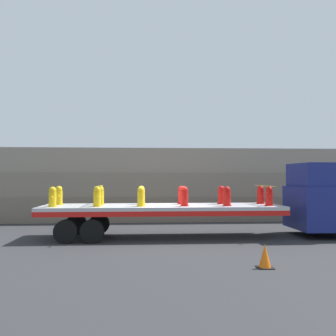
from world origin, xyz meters
The scene contains 19 objects.
ground_plane centered at (0.00, 0.00, 0.00)m, with size 120.00×120.00×0.00m, color #2D2D30.
rock_cliff centered at (0.00, 6.74, 2.09)m, with size 60.00×3.30×4.18m.
truck_cab centered at (7.04, 0.00, 1.54)m, with size 2.68×2.74×3.12m.
flatbed_trailer centered at (-0.65, 0.00, 1.10)m, with size 9.97×2.65×1.35m.
fire_hydrant_yellow_near_0 centered at (-4.39, -0.56, 1.73)m, with size 0.37×0.52×0.80m.
fire_hydrant_yellow_far_0 centered at (-4.39, 0.56, 1.73)m, with size 0.37×0.52×0.80m.
fire_hydrant_yellow_near_1 centered at (-2.63, -0.56, 1.73)m, with size 0.37×0.52×0.80m.
fire_hydrant_yellow_far_1 centered at (-2.63, 0.56, 1.73)m, with size 0.37×0.52×0.80m.
fire_hydrant_yellow_near_2 centered at (-0.88, -0.56, 1.73)m, with size 0.37×0.52×0.80m.
fire_hydrant_yellow_far_2 centered at (-0.88, 0.56, 1.73)m, with size 0.37×0.52×0.80m.
fire_hydrant_red_near_3 centered at (0.88, -0.56, 1.73)m, with size 0.37×0.52×0.80m.
fire_hydrant_red_far_3 centered at (0.88, 0.56, 1.73)m, with size 0.37×0.52×0.80m.
fire_hydrant_red_near_4 centered at (2.63, -0.56, 1.73)m, with size 0.37×0.52×0.80m.
fire_hydrant_red_far_4 centered at (2.63, 0.56, 1.73)m, with size 0.37×0.52×0.80m.
fire_hydrant_red_near_5 centered at (4.39, -0.56, 1.73)m, with size 0.37×0.52×0.80m.
fire_hydrant_red_far_5 centered at (4.39, 0.56, 1.73)m, with size 0.37×0.52×0.80m.
cargo_strap_rear centered at (-2.63, 0.00, 2.15)m, with size 0.05×2.75×0.01m.
cargo_strap_middle centered at (4.39, 0.00, 2.15)m, with size 0.05×2.75×0.01m.
traffic_cone centered at (2.59, -5.43, 0.32)m, with size 0.43×0.43×0.66m.
Camera 1 is at (-0.79, -15.68, 2.53)m, focal length 40.00 mm.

